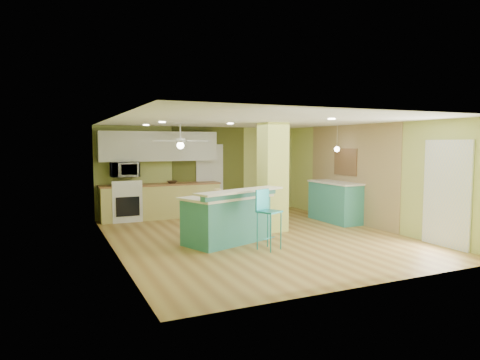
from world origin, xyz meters
The scene contains 23 objects.
floor centered at (0.00, 0.00, -0.01)m, with size 6.00×7.00×0.01m, color olive.
ceiling centered at (0.00, 0.00, 2.50)m, with size 6.00×7.00×0.01m, color white.
wall_back centered at (0.00, 3.50, 1.25)m, with size 6.00×0.01×2.50m, color #B6C268.
wall_front centered at (0.00, -3.50, 1.25)m, with size 6.00×0.01×2.50m, color #B6C268.
wall_left centered at (-3.00, 0.00, 1.25)m, with size 0.01×7.00×2.50m, color #B6C268.
wall_right centered at (3.00, 0.00, 1.25)m, with size 0.01×7.00×2.50m, color #B6C268.
wood_panel centered at (2.99, 0.60, 1.25)m, with size 0.02×3.40×2.50m, color #947A55.
olive_accent centered at (0.20, 3.49, 1.25)m, with size 2.20×0.02×2.50m, color #4E5321.
interior_door centered at (0.20, 3.46, 1.00)m, with size 0.82×0.05×2.00m, color silver.
french_door centered at (2.97, -2.30, 1.05)m, with size 0.04×1.08×2.10m, color white.
column centered at (0.65, 0.50, 1.25)m, with size 0.55×0.55×2.50m, color #D4E067.
kitchen_run centered at (-1.30, 3.20, 0.47)m, with size 3.25×0.63×0.94m.
stove centered at (-2.25, 3.19, 0.46)m, with size 0.76×0.66×1.08m.
upper_cabinets centered at (-1.30, 3.32, 1.95)m, with size 3.20×0.34×0.80m, color silver.
microwave centered at (-2.25, 3.20, 1.35)m, with size 0.70×0.48×0.39m, color white.
ceiling_fan centered at (-1.10, 2.00, 2.08)m, with size 1.41×1.41×0.61m.
pendant_lamp centered at (2.65, 0.75, 1.88)m, with size 0.14×0.14×0.69m.
wall_decor centered at (2.96, 0.80, 1.55)m, with size 0.03×0.90×0.70m, color brown.
peninsula centered at (-0.78, -0.18, 0.52)m, with size 2.22×1.72×1.12m.
bar_stool centered at (-0.31, -1.00, 0.77)m, with size 0.50×0.50×1.15m.
side_counter centered at (2.70, 0.83, 0.52)m, with size 0.69×1.61×1.04m.
fruit_bowl centered at (-1.00, 3.16, 0.98)m, with size 0.29×0.29×0.07m, color #372616.
canister centered at (-1.01, -0.25, 1.04)m, with size 0.14×0.14×0.15m, color gold.
Camera 1 is at (-4.13, -8.15, 2.03)m, focal length 32.00 mm.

